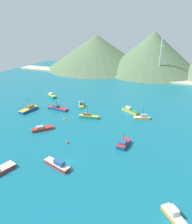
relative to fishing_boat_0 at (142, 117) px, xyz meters
The scene contains 18 objects.
ground 19.45m from the fishing_boat_0, 137.01° to the right, with size 260.00×280.00×0.50m.
fishing_boat_0 is the anchor object (origin of this frame).
fishing_boat_2 26.26m from the fishing_boat_0, 92.02° to the right, with size 3.46×7.24×5.39m.
fishing_boat_3 49.01m from the fishing_boat_0, 108.91° to the right, with size 9.73×4.61×2.76m.
fishing_boat_4 45.37m from the fishing_boat_0, 141.74° to the right, with size 7.62×8.23×2.03m.
fishing_boat_5 25.01m from the fishing_boat_0, 158.92° to the right, with size 9.59×3.75×6.13m.
fishing_boat_6 34.47m from the fishing_boat_0, behind, with size 6.73×9.53×2.43m.
fishing_boat_7 58.03m from the fishing_boat_0, behind, with size 7.16×5.22×2.74m.
fishing_boat_8 54.98m from the fishing_boat_0, 69.95° to the right, with size 6.82×6.94×2.45m.
fishing_boat_10 9.72m from the fishing_boat_0, 141.21° to the left, with size 10.07×7.01×2.96m.
fishing_boat_11 56.63m from the fishing_boat_0, 166.52° to the right, with size 4.20×10.86×6.63m.
fishing_boat_12 43.06m from the fishing_boat_0, behind, with size 11.08×3.50×4.68m.
buoy_0 38.67m from the fishing_boat_0, 122.06° to the right, with size 0.97×0.97×0.97m.
buoy_1 36.12m from the fishing_boat_0, 155.20° to the right, with size 0.97×0.97×0.97m.
beach_strip 80.15m from the fishing_boat_0, 100.21° to the left, with size 247.00×14.06×1.20m, color beige.
hill_west 128.95m from the fishing_boat_0, 123.40° to the left, with size 98.25×98.25×31.96m.
hill_central 110.48m from the fishing_boat_0, 98.44° to the left, with size 85.48×85.48×35.53m.
radio_tower 82.21m from the fishing_boat_0, 93.94° to the left, with size 3.19×2.55×31.89m.
Camera 1 is at (31.26, -47.96, 40.87)m, focal length 34.12 mm.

